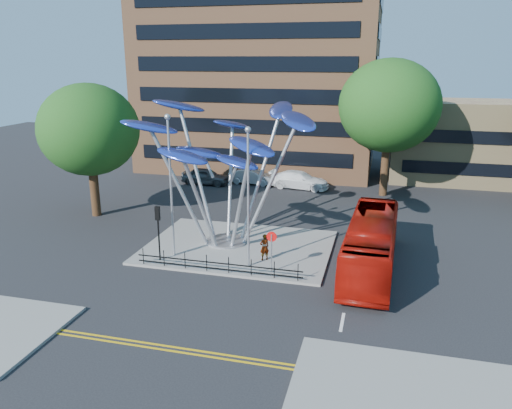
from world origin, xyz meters
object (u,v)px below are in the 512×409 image
(parked_car_left, at_px, (206,176))
(parked_car_right, at_px, (299,180))
(street_lamp_right, at_px, (248,185))
(pedestrian, at_px, (264,247))
(parked_car_mid, at_px, (253,177))
(leaf_sculpture, at_px, (225,142))
(traffic_light_island, at_px, (158,222))
(red_bus, at_px, (371,244))
(no_entry_sign_island, at_px, (272,245))
(tree_left, at_px, (89,130))
(street_lamp_left, at_px, (170,174))
(tree_right, at_px, (389,106))

(parked_car_left, relative_size, parked_car_right, 0.85)
(street_lamp_right, distance_m, parked_car_left, 21.51)
(pedestrian, height_order, parked_car_mid, pedestrian)
(street_lamp_right, bearing_deg, leaf_sculpture, 124.91)
(traffic_light_island, height_order, pedestrian, traffic_light_island)
(red_bus, bearing_deg, parked_car_mid, 125.64)
(pedestrian, bearing_deg, parked_car_right, -125.17)
(leaf_sculpture, xyz_separation_m, traffic_light_island, (-2.93, -4.18, -4.26))
(street_lamp_right, relative_size, parked_car_mid, 1.77)
(red_bus, height_order, parked_car_mid, red_bus)
(no_entry_sign_island, bearing_deg, parked_car_left, 119.92)
(tree_left, bearing_deg, traffic_light_island, -39.81)
(street_lamp_left, relative_size, parked_car_right, 1.56)
(tree_right, relative_size, no_entry_sign_island, 4.94)
(tree_right, relative_size, pedestrian, 7.26)
(red_bus, distance_m, parked_car_left, 23.81)
(traffic_light_island, xyz_separation_m, parked_car_mid, (0.41, 20.47, -1.84))
(leaf_sculpture, height_order, no_entry_sign_island, leaf_sculpture)
(no_entry_sign_island, bearing_deg, tree_right, 72.88)
(leaf_sculpture, distance_m, red_bus, 11.11)
(street_lamp_left, relative_size, parked_car_mid, 1.88)
(pedestrian, xyz_separation_m, parked_car_mid, (-5.78, 18.85, -0.21))
(street_lamp_left, bearing_deg, tree_left, 145.62)
(parked_car_left, bearing_deg, parked_car_mid, -74.53)
(parked_car_left, relative_size, parked_car_mid, 1.02)
(tree_left, relative_size, red_bus, 0.91)
(street_lamp_left, height_order, parked_car_mid, street_lamp_left)
(no_entry_sign_island, xyz_separation_m, pedestrian, (-0.80, 1.61, -0.83))
(pedestrian, relative_size, parked_car_right, 0.30)
(tree_left, xyz_separation_m, street_lamp_left, (9.50, -6.50, -1.44))
(pedestrian, bearing_deg, red_bus, 147.03)
(leaf_sculpture, distance_m, parked_car_left, 17.72)
(street_lamp_left, height_order, red_bus, street_lamp_left)
(street_lamp_left, bearing_deg, pedestrian, 6.26)
(street_lamp_right, bearing_deg, traffic_light_island, -174.81)
(tree_right, distance_m, parked_car_mid, 14.57)
(tree_left, height_order, parked_car_left, tree_left)
(tree_right, height_order, no_entry_sign_island, tree_right)
(pedestrian, bearing_deg, tree_right, -149.19)
(street_lamp_right, bearing_deg, parked_car_mid, 104.29)
(leaf_sculpture, height_order, street_lamp_right, leaf_sculpture)
(tree_left, height_order, red_bus, tree_left)
(tree_right, distance_m, traffic_light_island, 24.06)
(tree_left, xyz_separation_m, leaf_sculpture, (11.93, -3.32, 0.08))
(tree_left, height_order, pedestrian, tree_left)
(tree_right, relative_size, parked_car_mid, 2.59)
(street_lamp_right, relative_size, parked_car_left, 1.74)
(tree_right, xyz_separation_m, pedestrian, (-6.80, -17.88, -7.05))
(tree_right, bearing_deg, parked_car_mid, 175.58)
(parked_car_mid, xyz_separation_m, parked_car_right, (4.76, -0.44, 0.05))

